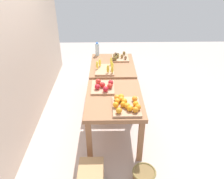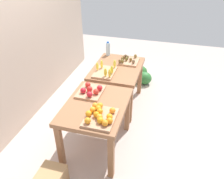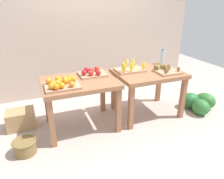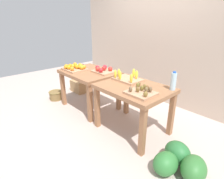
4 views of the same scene
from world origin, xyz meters
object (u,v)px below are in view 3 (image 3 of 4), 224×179
display_table_left (80,88)px  display_table_right (148,78)px  apple_bin (92,73)px  water_bottle (162,57)px  watermelon_pile (199,102)px  banana_crate (130,69)px  orange_bin (62,84)px  kiwi_bin (167,70)px  wicker_basket (25,146)px  cardboard_produce_box (21,119)px

display_table_left → display_table_right: bearing=0.0°
display_table_right → apple_bin: size_ratio=2.60×
water_bottle → watermelon_pile: 1.03m
banana_crate → water_bottle: water_bottle is taller
orange_bin → kiwi_bin: (1.63, 0.01, -0.01)m
orange_bin → water_bottle: 1.88m
water_bottle → display_table_left: bearing=-169.4°
display_table_right → kiwi_bin: kiwi_bin is taller
banana_crate → watermelon_pile: (1.20, -0.36, -0.65)m
kiwi_bin → display_table_left: bearing=174.1°
kiwi_bin → wicker_basket: (-2.18, -0.21, -0.68)m
apple_bin → watermelon_pile: bearing=-12.1°
orange_bin → cardboard_produce_box: (-0.60, 0.45, -0.65)m
display_table_left → water_bottle: size_ratio=3.93×
display_table_right → water_bottle: water_bottle is taller
wicker_basket → cardboard_produce_box: 0.65m
display_table_right → water_bottle: bearing=33.3°
kiwi_bin → wicker_basket: size_ratio=1.22×
banana_crate → kiwi_bin: bearing=-27.9°
cardboard_produce_box → orange_bin: bearing=-36.6°
watermelon_pile → display_table_right: bearing=165.8°
apple_bin → water_bottle: size_ratio=1.51×
kiwi_bin → cardboard_produce_box: bearing=168.8°
display_table_right → kiwi_bin: bearing=-29.9°
kiwi_bin → cardboard_produce_box: (-2.22, 0.44, -0.64)m
display_table_right → banana_crate: size_ratio=2.36×
orange_bin → water_bottle: size_ratio=1.66×
display_table_left → apple_bin: bearing=33.4°
water_bottle → watermelon_pile: water_bottle is taller
watermelon_pile → cardboard_produce_box: cardboard_produce_box is taller
display_table_left → wicker_basket: 1.04m
orange_bin → apple_bin: apple_bin is taller
apple_bin → wicker_basket: bearing=-154.4°
apple_bin → cardboard_produce_box: (-1.09, 0.15, -0.64)m
display_table_left → watermelon_pile: size_ratio=1.68×
watermelon_pile → cardboard_produce_box: size_ratio=1.55×
kiwi_bin → water_bottle: (0.20, 0.43, 0.09)m
water_bottle → wicker_basket: size_ratio=0.90×
banana_crate → kiwi_bin: (0.51, -0.27, -0.01)m
wicker_basket → display_table_right: bearing=10.2°
orange_bin → cardboard_produce_box: size_ratio=1.10×
display_table_left → watermelon_pile: bearing=-6.5°
orange_bin → cardboard_produce_box: 0.99m
display_table_right → display_table_left: bearing=180.0°
water_bottle → banana_crate: bearing=-167.0°
orange_bin → wicker_basket: 0.91m
display_table_left → wicker_basket: size_ratio=3.54×
cardboard_produce_box → wicker_basket: bearing=-86.1°
orange_bin → apple_bin: bearing=31.3°
banana_crate → display_table_right: bearing=-26.0°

